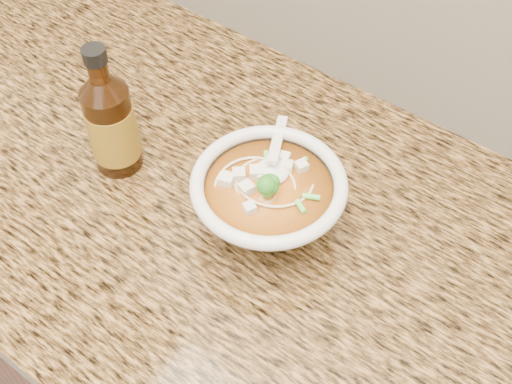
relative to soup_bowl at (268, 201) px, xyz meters
The scene contains 4 objects.
cabinet 0.52m from the soup_bowl, 156.90° to the left, with size 4.00×0.65×0.86m, color black.
counter_slab 0.07m from the soup_bowl, 156.90° to the left, with size 4.00×0.68×0.04m, color olive.
soup_bowl is the anchor object (origin of this frame).
hot_sauce_bottle 0.24m from the soup_bowl, behind, with size 0.09×0.09×0.21m.
Camera 1 is at (0.30, 1.25, 1.60)m, focal length 45.00 mm.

